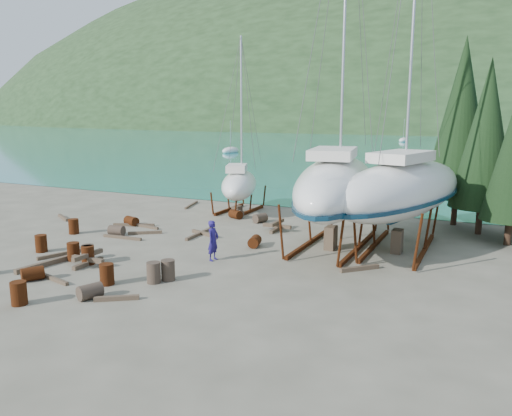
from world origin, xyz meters
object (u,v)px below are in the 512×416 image
at_px(large_sailboat_near, 336,186).
at_px(large_sailboat_far, 402,189).
at_px(small_sailboat_shore, 239,184).
at_px(worker, 213,240).

xyz_separation_m(large_sailboat_near, large_sailboat_far, (3.21, 0.80, -0.07)).
distance_m(large_sailboat_near, small_sailboat_shore, 10.95).
height_order(large_sailboat_far, worker, large_sailboat_far).
relative_size(small_sailboat_shore, worker, 6.24).
bearing_deg(large_sailboat_far, worker, -128.64).
xyz_separation_m(large_sailboat_far, small_sailboat_shore, (-12.12, 5.44, -1.19)).
height_order(large_sailboat_near, large_sailboat_far, large_sailboat_near).
relative_size(large_sailboat_near, small_sailboat_shore, 1.67).
relative_size(large_sailboat_far, worker, 10.05).
bearing_deg(small_sailboat_shore, worker, -90.49).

